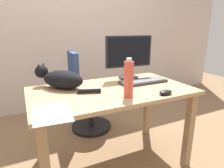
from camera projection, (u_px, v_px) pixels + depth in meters
ground_plane at (112, 163)px, 1.78m from camera, size 8.00×8.00×0.00m
back_wall at (65, 21)px, 2.77m from camera, size 6.00×0.04×2.60m
desk at (112, 101)px, 1.61m from camera, size 1.31×0.73×0.72m
office_chair at (86, 97)px, 2.28m from camera, size 0.48×0.48×0.96m
monitor at (129, 55)px, 1.86m from camera, size 0.48×0.20×0.41m
keyboard at (143, 82)px, 1.75m from camera, size 0.44×0.15×0.03m
cat at (61, 79)px, 1.58m from camera, size 0.44×0.47×0.20m
computer_mouse at (166, 92)px, 1.44m from camera, size 0.11×0.06×0.04m
paper_sheet at (52, 113)px, 1.12m from camera, size 0.23×0.31×0.00m
water_bottle at (129, 79)px, 1.36m from camera, size 0.07×0.07×0.28m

